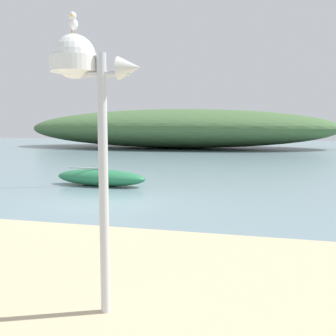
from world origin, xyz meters
name	(u,v)px	position (x,y,z in m)	size (l,w,h in m)	color
ground_plane	(103,203)	(0.00, 0.00, 0.00)	(120.00, 120.00, 0.00)	gray
distant_hill	(176,128)	(-5.31, 33.40, 2.27)	(37.13, 15.23, 4.54)	#476B3D
mast_structure	(83,81)	(3.11, -7.51, 3.16)	(1.16, 0.59, 3.53)	silver
seagull_on_radar	(73,22)	(3.00, -7.53, 3.86)	(0.20, 0.33, 0.24)	orange
sailboat_far_right	(100,177)	(-1.67, 3.55, 0.37)	(4.32, 1.62, 5.22)	#287A4C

